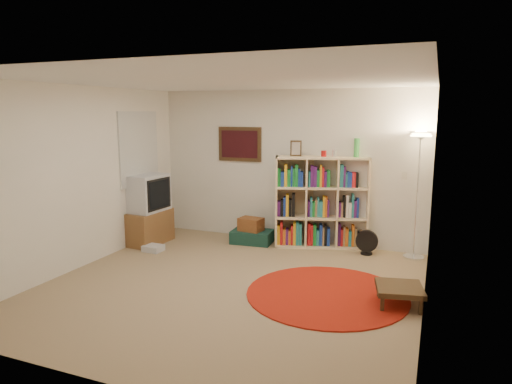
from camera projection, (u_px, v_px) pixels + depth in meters
room at (227, 185)px, 5.53m from camera, size 4.54×4.54×2.54m
bookshelf at (320, 203)px, 7.27m from camera, size 1.51×0.82×1.74m
floor_lamp at (420, 154)px, 6.51m from camera, size 0.43×0.43×1.87m
floor_fan at (367, 242)px, 6.90m from camera, size 0.34×0.19×0.38m
tv_stand at (146, 210)px, 7.48m from camera, size 0.61×0.82×1.14m
dvd_box at (153, 248)px, 7.10m from camera, size 0.29×0.25×0.09m
suitcase at (252, 237)px, 7.54m from camera, size 0.69×0.47×0.21m
wicker_basket at (251, 224)px, 7.49m from camera, size 0.41×0.32×0.21m
paper_towel at (282, 235)px, 7.52m from camera, size 0.15×0.15×0.26m
red_rug at (327, 294)px, 5.41m from camera, size 1.91×1.91×0.02m
side_table at (399, 289)px, 5.08m from camera, size 0.59×0.59×0.23m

